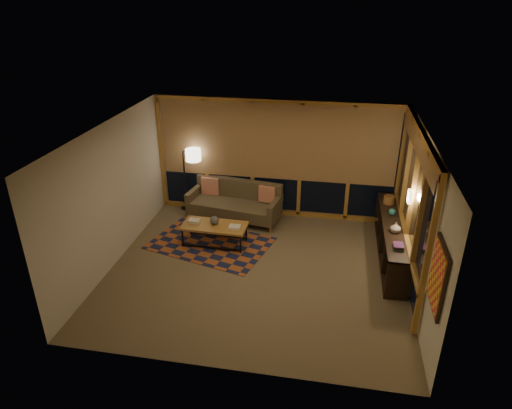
% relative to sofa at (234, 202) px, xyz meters
% --- Properties ---
extents(floor, '(5.50, 5.00, 0.01)m').
position_rel_sofa_xyz_m(floor, '(0.89, -2.00, -0.42)').
color(floor, '#837451').
rests_on(floor, ground).
extents(ceiling, '(5.50, 5.00, 0.01)m').
position_rel_sofa_xyz_m(ceiling, '(0.89, -2.00, 2.28)').
color(ceiling, white).
rests_on(ceiling, walls).
extents(walls, '(5.51, 5.01, 2.70)m').
position_rel_sofa_xyz_m(walls, '(0.89, -2.00, 0.93)').
color(walls, beige).
rests_on(walls, floor).
extents(window_wall_back, '(5.30, 0.16, 2.60)m').
position_rel_sofa_xyz_m(window_wall_back, '(0.89, 0.43, 0.93)').
color(window_wall_back, '#B67E3B').
rests_on(window_wall_back, walls).
extents(window_wall_right, '(0.16, 3.70, 2.60)m').
position_rel_sofa_xyz_m(window_wall_right, '(3.57, -1.40, 0.93)').
color(window_wall_right, '#B67E3B').
rests_on(window_wall_right, walls).
extents(wall_art, '(0.06, 0.74, 0.94)m').
position_rel_sofa_xyz_m(wall_art, '(3.60, -3.85, 1.03)').
color(wall_art, red).
rests_on(wall_art, walls).
extents(wall_sconce, '(0.12, 0.18, 0.22)m').
position_rel_sofa_xyz_m(wall_sconce, '(3.51, -1.55, 1.13)').
color(wall_sconce, '#FFEDD0').
rests_on(wall_sconce, walls).
extents(sofa, '(2.17, 1.16, 0.84)m').
position_rel_sofa_xyz_m(sofa, '(0.00, 0.00, 0.00)').
color(sofa, brown).
rests_on(sofa, floor).
extents(pillow_left, '(0.42, 0.15, 0.41)m').
position_rel_sofa_xyz_m(pillow_left, '(-0.64, 0.33, 0.21)').
color(pillow_left, red).
rests_on(pillow_left, sofa).
extents(pillow_right, '(0.39, 0.18, 0.38)m').
position_rel_sofa_xyz_m(pillow_right, '(0.74, 0.11, 0.19)').
color(pillow_right, red).
rests_on(pillow_right, sofa).
extents(area_rug, '(2.69, 2.14, 0.01)m').
position_rel_sofa_xyz_m(area_rug, '(-0.25, -1.18, -0.42)').
color(area_rug, '#9F5124').
rests_on(area_rug, floor).
extents(coffee_table, '(1.35, 0.64, 0.44)m').
position_rel_sofa_xyz_m(coffee_table, '(-0.15, -1.17, -0.20)').
color(coffee_table, '#B67E3B').
rests_on(coffee_table, floor).
extents(book_stack_a, '(0.26, 0.21, 0.07)m').
position_rel_sofa_xyz_m(book_stack_a, '(-0.58, -1.16, 0.06)').
color(book_stack_a, beige).
rests_on(book_stack_a, coffee_table).
extents(book_stack_b, '(0.26, 0.21, 0.05)m').
position_rel_sofa_xyz_m(book_stack_b, '(0.29, -1.22, 0.05)').
color(book_stack_b, beige).
rests_on(book_stack_b, coffee_table).
extents(ceramic_pot, '(0.21, 0.21, 0.18)m').
position_rel_sofa_xyz_m(ceramic_pot, '(-0.15, -1.14, 0.11)').
color(ceramic_pot, black).
rests_on(ceramic_pot, coffee_table).
extents(floor_lamp, '(0.63, 0.58, 1.59)m').
position_rel_sofa_xyz_m(floor_lamp, '(-1.26, 0.35, 0.37)').
color(floor_lamp, black).
rests_on(floor_lamp, floor).
extents(bookshelf, '(0.40, 2.94, 0.74)m').
position_rel_sofa_xyz_m(bookshelf, '(3.38, -1.00, -0.05)').
color(bookshelf, '#372519').
rests_on(bookshelf, floor).
extents(basket, '(0.28, 0.28, 0.17)m').
position_rel_sofa_xyz_m(basket, '(3.36, -0.11, 0.40)').
color(basket, brown).
rests_on(basket, bookshelf).
extents(teal_bowl, '(0.15, 0.15, 0.14)m').
position_rel_sofa_xyz_m(teal_bowl, '(3.38, -0.67, 0.38)').
color(teal_bowl, '#246E68').
rests_on(teal_bowl, bookshelf).
extents(vase, '(0.25, 0.25, 0.20)m').
position_rel_sofa_xyz_m(vase, '(3.38, -1.39, 0.41)').
color(vase, '#B5A490').
rests_on(vase, bookshelf).
extents(shelf_book_stack, '(0.20, 0.25, 0.06)m').
position_rel_sofa_xyz_m(shelf_book_stack, '(3.38, -1.96, 0.34)').
color(shelf_book_stack, beige).
rests_on(shelf_book_stack, bookshelf).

